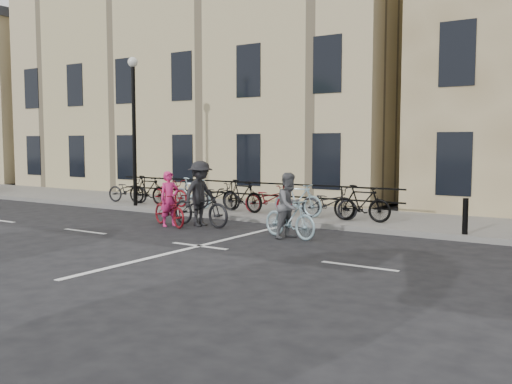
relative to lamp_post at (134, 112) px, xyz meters
The scene contains 10 objects.
ground 8.59m from the lamp_post, 34.09° to the right, with size 120.00×120.00×0.00m, color black.
sidewalk 4.52m from the lamp_post, 32.62° to the left, with size 46.00×4.00×0.15m, color slate.
building_west 9.11m from the lamp_post, 106.21° to the left, with size 20.00×10.00×10.00m, color tan.
building_far 21.34m from the lamp_post, 156.20° to the left, with size 12.00×10.00×9.00m, color tan.
lamp_post is the anchor object (origin of this frame).
bollard_east 11.86m from the lamp_post, ahead, with size 0.14×0.14×0.90m, color black.
parked_bikes 4.70m from the lamp_post, ahead, with size 11.45×1.23×1.05m.
cyclist_pink 5.32m from the lamp_post, 32.25° to the right, with size 1.89×1.24×1.59m.
cyclist_grey 8.52m from the lamp_post, 16.49° to the right, with size 1.79×0.94×1.67m.
cyclist_dark 5.59m from the lamp_post, 22.48° to the right, with size 2.18×1.28×1.89m.
Camera 1 is at (8.33, -10.30, 2.43)m, focal length 40.00 mm.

